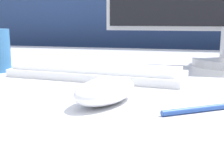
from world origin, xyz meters
name	(u,v)px	position (x,y,z in m)	size (l,w,h in m)	color
partition_panel	(157,69)	(0.00, 0.70, 0.62)	(5.00, 0.03, 1.24)	navy
computer_mouse_near	(106,90)	(0.03, -0.31, 0.75)	(0.10, 0.14, 0.04)	white
keyboard	(97,72)	(-0.04, -0.11, 0.74)	(0.37, 0.16, 0.02)	white
pen	(212,108)	(0.18, -0.31, 0.73)	(0.13, 0.09, 0.01)	#284C9E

